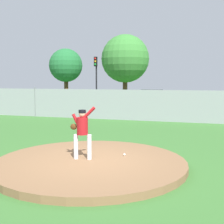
% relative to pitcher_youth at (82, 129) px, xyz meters
% --- Properties ---
extents(ground_plane, '(80.00, 80.00, 0.00)m').
position_rel_pitcher_youth_xyz_m(ground_plane, '(0.26, 5.97, -1.08)').
color(ground_plane, '#386B2D').
extents(asphalt_strip, '(44.00, 7.00, 0.01)m').
position_rel_pitcher_youth_xyz_m(asphalt_strip, '(0.26, 14.47, -1.08)').
color(asphalt_strip, '#2B2B2D').
rests_on(asphalt_strip, ground_plane).
extents(pitchers_mound, '(5.51, 5.51, 0.19)m').
position_rel_pitcher_youth_xyz_m(pitchers_mound, '(0.26, -0.03, -0.99)').
color(pitchers_mound, brown).
rests_on(pitchers_mound, ground_plane).
extents(pitcher_youth, '(0.80, 0.32, 1.55)m').
position_rel_pitcher_youth_xyz_m(pitcher_youth, '(0.00, 0.00, 0.00)').
color(pitcher_youth, silver).
rests_on(pitcher_youth, pitchers_mound).
extents(baseball, '(0.07, 0.07, 0.07)m').
position_rel_pitcher_youth_xyz_m(baseball, '(1.08, 0.73, -0.85)').
color(baseball, white).
rests_on(baseball, pitchers_mound).
extents(chainlink_fence, '(39.63, 0.07, 1.99)m').
position_rel_pitcher_youth_xyz_m(chainlink_fence, '(0.26, 9.97, -0.13)').
color(chainlink_fence, gray).
rests_on(chainlink_fence, ground_plane).
extents(parked_car_slate, '(1.90, 4.63, 1.74)m').
position_rel_pitcher_youth_xyz_m(parked_car_slate, '(-0.61, 14.73, -0.25)').
color(parked_car_slate, slate).
rests_on(parked_car_slate, ground_plane).
extents(parked_car_burgundy, '(1.95, 4.58, 1.69)m').
position_rel_pitcher_youth_xyz_m(parked_car_burgundy, '(2.59, 14.45, -0.27)').
color(parked_car_burgundy, maroon).
rests_on(parked_car_burgundy, ground_plane).
extents(parked_car_white, '(1.89, 4.73, 1.67)m').
position_rel_pitcher_youth_xyz_m(parked_car_white, '(-11.46, 14.59, -0.28)').
color(parked_car_white, silver).
rests_on(parked_car_white, ground_plane).
extents(parked_car_teal, '(1.95, 4.46, 1.53)m').
position_rel_pitcher_youth_xyz_m(parked_car_teal, '(-4.67, 14.59, -0.34)').
color(parked_car_teal, '#146066').
rests_on(parked_car_teal, ground_plane).
extents(traffic_cone_orange, '(0.40, 0.40, 0.55)m').
position_rel_pitcher_youth_xyz_m(traffic_cone_orange, '(-8.49, 14.52, -0.82)').
color(traffic_cone_orange, orange).
rests_on(traffic_cone_orange, asphalt_strip).
extents(traffic_light_near, '(0.28, 0.46, 4.66)m').
position_rel_pitcher_youth_xyz_m(traffic_light_near, '(-6.50, 18.92, 2.11)').
color(traffic_light_near, black).
rests_on(traffic_light_near, ground_plane).
extents(tree_broad_right, '(3.91, 3.91, 6.14)m').
position_rel_pitcher_youth_xyz_m(tree_broad_right, '(-12.27, 24.36, 3.08)').
color(tree_broad_right, '#4C331E').
rests_on(tree_broad_right, ground_plane).
extents(tree_broad_left, '(5.17, 5.17, 7.36)m').
position_rel_pitcher_youth_xyz_m(tree_broad_left, '(-4.91, 23.77, 3.67)').
color(tree_broad_left, '#4C331E').
rests_on(tree_broad_left, ground_plane).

